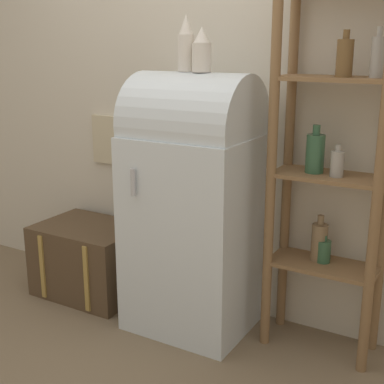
{
  "coord_description": "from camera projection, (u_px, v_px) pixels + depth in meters",
  "views": [
    {
      "loc": [
        1.4,
        -2.15,
        1.56
      ],
      "look_at": [
        -0.01,
        0.27,
        0.78
      ],
      "focal_mm": 50.0,
      "sensor_mm": 36.0,
      "label": 1
    }
  ],
  "objects": [
    {
      "name": "wall_back",
      "position": [
        221.0,
        82.0,
        3.0
      ],
      "size": [
        7.0,
        0.09,
        2.7
      ],
      "color": "beige",
      "rests_on": "ground_plane"
    },
    {
      "name": "ground_plane",
      "position": [
        169.0,
        343.0,
        2.89
      ],
      "size": [
        12.0,
        12.0,
        0.0
      ],
      "primitive_type": "plane",
      "color": "#7A664C"
    },
    {
      "name": "vase_center",
      "position": [
        202.0,
        51.0,
        2.66
      ],
      "size": [
        0.1,
        0.1,
        0.22
      ],
      "color": "silver",
      "rests_on": "refrigerator"
    },
    {
      "name": "shelf_unit",
      "position": [
        330.0,
        158.0,
        2.59
      ],
      "size": [
        0.56,
        0.28,
        1.88
      ],
      "color": "olive",
      "rests_on": "ground_plane"
    },
    {
      "name": "suitcase_trunk",
      "position": [
        90.0,
        259.0,
        3.42
      ],
      "size": [
        0.65,
        0.49,
        0.45
      ],
      "color": "brown",
      "rests_on": "ground_plane"
    },
    {
      "name": "refrigerator",
      "position": [
        194.0,
        200.0,
        2.91
      ],
      "size": [
        0.65,
        0.6,
        1.42
      ],
      "color": "silver",
      "rests_on": "ground_plane"
    },
    {
      "name": "vase_left",
      "position": [
        186.0,
        45.0,
        2.73
      ],
      "size": [
        0.08,
        0.08,
        0.28
      ],
      "color": "silver",
      "rests_on": "refrigerator"
    }
  ]
}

